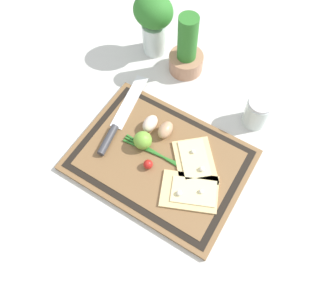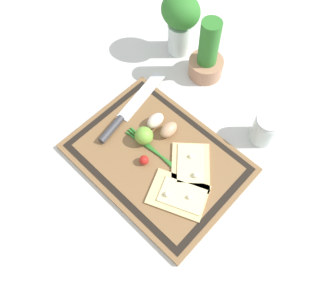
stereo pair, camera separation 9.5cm
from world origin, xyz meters
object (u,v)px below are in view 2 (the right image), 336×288
object	(u,v)px
knife	(122,117)
herb_pot	(207,57)
lime	(144,136)
herb_glass	(180,20)
pizza_slice_far	(191,167)
cherry_tomato_red	(144,160)
pizza_slice_near	(179,195)
sauce_jar	(265,130)
egg_brown	(169,130)
egg_pink	(155,121)

from	to	relation	value
knife	herb_pot	xyz separation A→B (m)	(0.06, 0.33, 0.05)
lime	herb_glass	xyz separation A→B (m)	(-0.18, 0.35, 0.09)
pizza_slice_far	cherry_tomato_red	world-z (taller)	cherry_tomato_red
lime	herb_pot	size ratio (longest dim) A/B	0.25
pizza_slice_near	lime	size ratio (longest dim) A/B	3.41
sauce_jar	egg_brown	bearing A→B (deg)	-137.50
egg_pink	lime	bearing A→B (deg)	-76.27
knife	sauce_jar	distance (m)	0.43
knife	pizza_slice_near	bearing A→B (deg)	-12.28
pizza_slice_far	cherry_tomato_red	distance (m)	0.13
egg_brown	herb_glass	distance (m)	0.37
lime	herb_glass	distance (m)	0.41
egg_pink	sauce_jar	size ratio (longest dim) A/B	0.59
knife	sauce_jar	world-z (taller)	sauce_jar
egg_pink	cherry_tomato_red	size ratio (longest dim) A/B	2.16
pizza_slice_far	sauce_jar	size ratio (longest dim) A/B	1.86
pizza_slice_near	knife	bearing A→B (deg)	167.72
egg_pink	cherry_tomato_red	xyz separation A→B (m)	(0.07, -0.11, -0.01)
lime	sauce_jar	size ratio (longest dim) A/B	0.54
cherry_tomato_red	herb_glass	xyz separation A→B (m)	(-0.23, 0.40, 0.10)
egg_brown	cherry_tomato_red	world-z (taller)	egg_brown
egg_pink	cherry_tomato_red	distance (m)	0.13
pizza_slice_far	sauce_jar	bearing A→B (deg)	69.74
knife	lime	size ratio (longest dim) A/B	5.73
pizza_slice_far	sauce_jar	xyz separation A→B (m)	(0.09, 0.23, 0.02)
egg_pink	sauce_jar	distance (m)	0.32
pizza_slice_far	herb_pot	xyz separation A→B (m)	(-0.20, 0.31, 0.05)
egg_brown	egg_pink	world-z (taller)	same
pizza_slice_far	herb_glass	world-z (taller)	herb_glass
pizza_slice_far	lime	world-z (taller)	lime
pizza_slice_near	egg_pink	bearing A→B (deg)	149.95
pizza_slice_far	lime	distance (m)	0.16
knife	cherry_tomato_red	size ratio (longest dim) A/B	11.29
pizza_slice_near	sauce_jar	distance (m)	0.32
pizza_slice_near	egg_brown	bearing A→B (deg)	141.47
herb_pot	egg_pink	bearing A→B (deg)	-83.73
egg_brown	pizza_slice_near	bearing A→B (deg)	-38.53
herb_glass	knife	bearing A→B (deg)	-77.29
pizza_slice_far	herb_glass	xyz separation A→B (m)	(-0.34, 0.32, 0.11)
cherry_tomato_red	knife	bearing A→B (deg)	159.19
egg_pink	sauce_jar	bearing A→B (deg)	37.01
pizza_slice_near	lime	xyz separation A→B (m)	(-0.19, 0.06, 0.02)
knife	cherry_tomato_red	bearing A→B (deg)	-20.81
knife	lime	bearing A→B (deg)	-4.19
pizza_slice_near	sauce_jar	world-z (taller)	sauce_jar
herb_glass	cherry_tomato_red	bearing A→B (deg)	-60.06
herb_pot	herb_glass	world-z (taller)	herb_glass
cherry_tomato_red	pizza_slice_near	bearing A→B (deg)	-2.22
herb_pot	pizza_slice_far	bearing A→B (deg)	-56.24
pizza_slice_far	egg_brown	size ratio (longest dim) A/B	3.14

